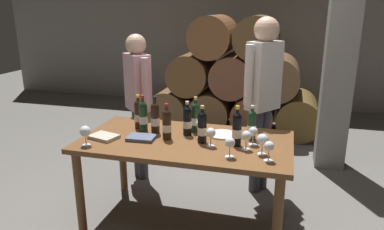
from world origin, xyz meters
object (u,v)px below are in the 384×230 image
object	(u,v)px
wine_bottle_3	(187,120)
serving_plate	(223,135)
taster_seated_left	(138,95)
wine_bottle_4	(202,127)
wine_bottle_2	(143,116)
wine_glass_6	(200,125)
wine_bottle_5	(155,117)
wine_bottle_8	(167,124)
wine_bottle_1	(252,125)
wine_bottle_6	(237,129)
wine_glass_2	(85,132)
wine_bottle_0	(195,117)
sommelier_presenting	(263,90)
wine_glass_3	(253,132)
tasting_notebook	(141,138)
leather_ledger	(104,137)
wine_glass_7	(263,140)
dining_table	(186,150)
wine_glass_5	(269,147)
wine_glass_4	(246,136)
wine_bottle_7	(139,114)
wine_glass_0	(230,143)

from	to	relation	value
wine_bottle_3	serving_plate	world-z (taller)	wine_bottle_3
taster_seated_left	wine_bottle_4	bearing A→B (deg)	-40.95
wine_bottle_2	wine_glass_6	xyz separation A→B (m)	(0.52, -0.03, -0.03)
wine_bottle_5	wine_bottle_8	bearing A→B (deg)	-39.57
taster_seated_left	wine_glass_6	bearing A→B (deg)	-37.85
wine_bottle_1	wine_bottle_6	distance (m)	0.20
wine_bottle_4	wine_glass_2	bearing A→B (deg)	-160.80
wine_bottle_0	sommelier_presenting	size ratio (longest dim) A/B	0.18
wine_glass_3	tasting_notebook	bearing A→B (deg)	-172.59
wine_bottle_5	leather_ledger	xyz separation A→B (m)	(-0.36, -0.24, -0.12)
wine_bottle_3	wine_bottle_6	distance (m)	0.46
wine_glass_6	wine_glass_7	size ratio (longest dim) A/B	0.98
dining_table	sommelier_presenting	distance (m)	1.00
taster_seated_left	serving_plate	bearing A→B (deg)	-28.74
wine_bottle_6	wine_glass_2	xyz separation A→B (m)	(-1.13, -0.30, -0.02)
wine_glass_5	serving_plate	size ratio (longest dim) A/B	0.61
wine_bottle_2	wine_glass_5	bearing A→B (deg)	-18.87
wine_glass_3	leather_ledger	size ratio (longest dim) A/B	0.67
wine_bottle_4	wine_bottle_8	bearing A→B (deg)	179.67
wine_bottle_1	tasting_notebook	distance (m)	0.90
wine_bottle_8	wine_bottle_3	bearing A→B (deg)	47.49
wine_glass_4	taster_seated_left	distance (m)	1.47
wine_glass_6	leather_ledger	size ratio (longest dim) A/B	0.71
wine_glass_7	wine_glass_5	bearing A→B (deg)	-63.59
tasting_notebook	taster_seated_left	world-z (taller)	taster_seated_left
wine_bottle_6	leather_ledger	xyz separation A→B (m)	(-1.07, -0.13, -0.12)
wine_glass_6	tasting_notebook	xyz separation A→B (m)	(-0.45, -0.17, -0.10)
dining_table	wine_bottle_2	xyz separation A→B (m)	(-0.41, 0.11, 0.23)
wine_bottle_5	leather_ledger	size ratio (longest dim) A/B	1.45
wine_glass_4	sommelier_presenting	bearing A→B (deg)	86.66
wine_glass_2	serving_plate	bearing A→B (deg)	27.14
wine_bottle_0	wine_glass_3	xyz separation A→B (m)	(0.51, -0.18, -0.03)
wine_bottle_3	serving_plate	bearing A→B (deg)	11.95
wine_bottle_7	taster_seated_left	world-z (taller)	taster_seated_left
wine_glass_5	leather_ledger	size ratio (longest dim) A/B	0.66
wine_glass_2	wine_bottle_8	bearing A→B (deg)	28.07
wine_bottle_7	sommelier_presenting	distance (m)	1.19
wine_bottle_6	wine_glass_4	bearing A→B (deg)	-40.11
serving_plate	leather_ledger	bearing A→B (deg)	-160.60
wine_glass_3	sommelier_presenting	distance (m)	0.75
serving_plate	wine_bottle_3	bearing A→B (deg)	-168.05
tasting_notebook	leather_ledger	size ratio (longest dim) A/B	1.00
wine_bottle_8	wine_glass_3	xyz separation A→B (m)	(0.69, 0.05, -0.02)
sommelier_presenting	wine_bottle_0	bearing A→B (deg)	-133.38
wine_bottle_1	wine_glass_0	size ratio (longest dim) A/B	1.90
wine_bottle_7	tasting_notebook	xyz separation A→B (m)	(0.13, -0.27, -0.12)
wine_glass_2	wine_glass_5	world-z (taller)	wine_glass_2
dining_table	wine_bottle_6	world-z (taller)	wine_bottle_6
wine_bottle_6	wine_glass_3	distance (m)	0.13
tasting_notebook	wine_bottle_3	bearing A→B (deg)	29.20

